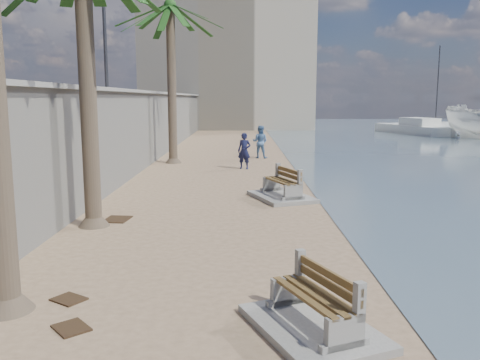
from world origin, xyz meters
name	(u,v)px	position (x,y,z in m)	size (l,w,h in m)	color
seawall	(148,128)	(-5.20, 20.00, 1.75)	(0.45, 70.00, 3.50)	gray
wall_cap	(147,92)	(-5.20, 20.00, 3.55)	(0.80, 70.00, 0.12)	gray
end_building	(228,64)	(-2.00, 52.00, 7.00)	(18.00, 12.00, 14.00)	#B7AA93
bench_near	(314,306)	(0.55, 1.01, 0.38)	(2.12, 2.47, 0.87)	gray
bench_far	(282,186)	(0.86, 10.59, 0.42)	(2.28, 2.71, 0.97)	gray
palm_back	(170,8)	(-3.94, 19.86, 7.57)	(5.00, 5.00, 8.60)	brown
person_a	(244,148)	(-0.34, 17.70, 0.96)	(0.69, 0.47, 1.93)	#131736
person_b	(260,140)	(0.55, 22.03, 0.99)	(0.95, 0.74, 1.97)	#4D72A0
yacht_far	(412,130)	(15.36, 41.61, 0.35)	(8.85, 2.48, 1.50)	silver
sailboat_west	(435,125)	(21.05, 50.97, 0.30)	(7.55, 4.76, 9.00)	silver
debris_b	(71,328)	(-2.89, 1.08, 0.01)	(0.52, 0.41, 0.03)	#382616
debris_c	(117,219)	(-3.84, 7.65, 0.01)	(0.79, 0.63, 0.03)	#382616
debris_d	(69,299)	(-3.28, 2.12, 0.01)	(0.50, 0.40, 0.03)	#382616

